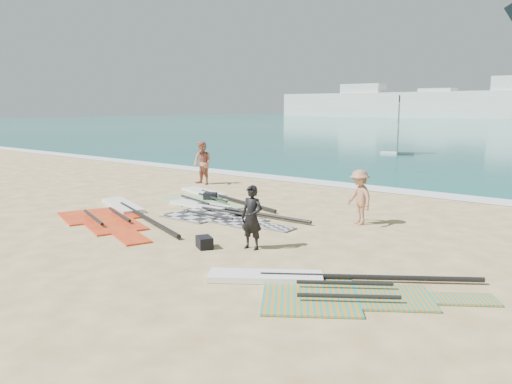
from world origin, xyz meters
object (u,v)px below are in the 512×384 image
Objects in this scene: gear_bag_far at (204,242)px; person_wetsuit at (252,217)px; rig_red at (118,214)px; rig_green at (208,198)px; beachgoer_left at (202,163)px; rig_orange at (320,287)px; rig_grey at (215,212)px; gear_bag_near at (210,197)px; beachgoer_mid at (359,197)px.

person_wetsuit is at bearing 34.97° from gear_bag_far.
rig_green is at bearing 106.07° from rig_red.
gear_bag_far is at bearing -30.75° from rig_green.
rig_orange is at bearing -33.04° from beachgoer_left.
person_wetsuit is (0.97, 0.68, 0.65)m from gear_bag_far.
person_wetsuit is (3.53, -2.45, 0.74)m from rig_grey.
gear_bag_far is 10.43m from beachgoer_left.
person_wetsuit is (5.47, -4.11, 0.74)m from rig_green.
rig_red is at bearing -78.29° from rig_green.
person_wetsuit is at bearing -36.03° from beachgoer_left.
rig_grey is at bearing 137.78° from person_wetsuit.
beachgoer_left is (-4.75, 4.26, 0.92)m from rig_grey.
rig_grey is 0.97× the size of rig_green.
rig_green is 3.05× the size of beachgoer_left.
gear_bag_far is at bearing -152.51° from person_wetsuit.
person_wetsuit reaches higher than gear_bag_near.
rig_red is 13.02× the size of gear_bag_near.
gear_bag_far is 0.25× the size of beachgoer_left.
gear_bag_near is (-1.72, 1.58, 0.10)m from rig_grey.
beachgoer_left is (-7.31, 7.39, 0.82)m from gear_bag_far.
rig_grey is at bearing -42.46° from gear_bag_near.
rig_red is (-0.30, -3.86, 0.00)m from rig_green.
rig_orange is 5.73m from beachgoer_mid.
beachgoer_mid is at bearing 68.76° from gear_bag_far.
rig_red is 6.99m from beachgoer_left.
gear_bag_near is at bearing -38.56° from beachgoer_left.
gear_bag_near is (0.51, 3.77, 0.10)m from rig_red.
rig_green is 0.94× the size of rig_red.
rig_orange is at bearing -31.84° from rig_grey.
rig_grey is 2.97× the size of beachgoer_left.
beachgoer_mid reaches higher than person_wetsuit.
beachgoer_mid is at bearing 18.76° from rig_grey.
rig_orange is 0.84× the size of rig_red.
rig_orange is (8.24, -5.44, -0.00)m from rig_green.
rig_orange is 3.80m from gear_bag_far.
gear_bag_near is at bearing 132.32° from gear_bag_far.
rig_green reaches higher than rig_grey.
rig_green is 9.87m from rig_orange.
rig_grey is at bearing 65.02° from rig_red.
gear_bag_near is at bearing -148.83° from beachgoer_mid.
person_wetsuit reaches higher than rig_red.
rig_red reaches higher than rig_green.
beachgoer_mid is (4.39, 1.57, 0.77)m from rig_grey.
gear_bag_near is 1.00× the size of gear_bag_far.
rig_red is at bearing 134.95° from rig_orange.
rig_orange is 10.99× the size of gear_bag_near.
beachgoer_mid reaches higher than rig_green.
rig_orange is 2.73× the size of beachgoer_left.
rig_grey is 2.34m from gear_bag_near.
rig_green is at bearing 135.55° from person_wetsuit.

